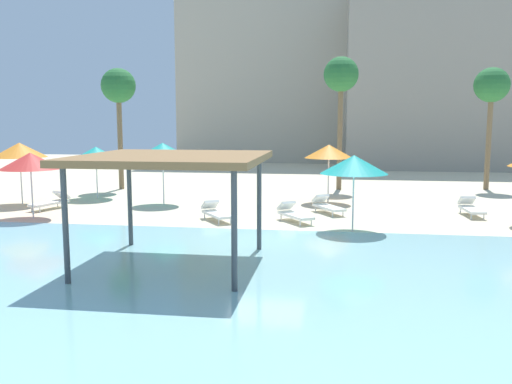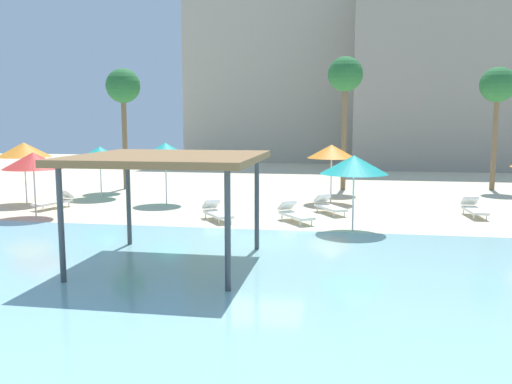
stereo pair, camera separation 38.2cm
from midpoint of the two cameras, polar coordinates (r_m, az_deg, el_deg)
ground_plane at (r=17.47m, az=0.39°, el=-5.13°), size 80.00×80.00×0.00m
lagoon_water at (r=12.46m, az=-2.98°, el=-10.32°), size 44.00×13.50×0.04m
shade_pavilion at (r=14.22m, az=-9.59°, el=3.24°), size 4.70×4.70×2.97m
beach_umbrella_teal_0 at (r=18.87m, az=9.77°, el=2.89°), size 2.34×2.34×2.66m
beach_umbrella_orange_2 at (r=25.33m, az=7.30°, el=4.30°), size 2.27×2.27×2.73m
beach_umbrella_teal_3 at (r=27.75m, az=-16.98°, el=3.96°), size 2.31×2.31×2.56m
beach_umbrella_orange_4 at (r=26.92m, az=-24.15°, el=4.08°), size 2.42×2.42×2.84m
beach_umbrella_red_5 at (r=22.91m, az=-23.24°, el=3.04°), size 2.36×2.36×2.60m
beach_umbrella_teal_7 at (r=25.05m, az=-10.29°, el=4.46°), size 2.15×2.15×2.83m
lounge_chair_0 at (r=22.59m, az=7.05°, el=-1.41°), size 1.47×1.94×0.74m
lounge_chair_1 at (r=20.60m, az=3.47°, el=-2.25°), size 1.57×1.90×0.74m
lounge_chair_2 at (r=23.48m, az=21.36°, el=-1.54°), size 0.72×1.93×0.74m
lounge_chair_3 at (r=20.87m, az=-4.84°, el=-2.13°), size 1.58×1.90×0.74m
lounge_chair_4 at (r=25.24m, az=-21.23°, el=-0.93°), size 1.15×1.99×0.74m
palm_tree_0 at (r=30.26m, az=8.63°, el=11.84°), size 1.90×1.90×7.29m
palm_tree_1 at (r=31.18m, az=-14.72°, el=10.53°), size 1.90×1.90×6.69m
palm_tree_2 at (r=32.50m, az=23.38°, el=10.06°), size 1.90×1.90×6.71m
hotel_block_0 at (r=54.74m, az=3.37°, el=14.76°), size 19.85×11.67×21.32m
hotel_block_1 at (r=49.13m, az=22.48°, el=10.81°), size 21.99×11.47×14.14m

